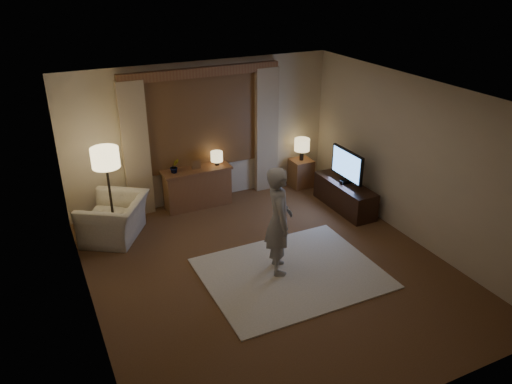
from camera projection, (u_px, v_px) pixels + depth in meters
room at (256, 175)px, 7.20m from camera, size 5.04×5.54×2.64m
rug at (291, 273)px, 7.28m from camera, size 2.50×2.00×0.02m
sideboard at (197, 188)px, 9.16m from camera, size 1.20×0.40×0.70m
picture_frame at (196, 166)px, 8.97m from camera, size 0.16×0.02×0.20m
plant at (175, 167)px, 8.79m from camera, size 0.17×0.13×0.30m
table_lamp_sideboard at (217, 157)px, 9.08m from camera, size 0.22×0.22×0.30m
floor_lamp at (106, 163)px, 7.83m from camera, size 0.44×0.44×1.51m
armchair at (115, 219)px, 8.11m from camera, size 1.33×1.37×0.68m
side_table at (301, 173)px, 10.00m from camera, size 0.40×0.40×0.56m
table_lamp_side at (302, 145)px, 9.75m from camera, size 0.30×0.30×0.44m
tv_stand at (345, 196)px, 9.11m from camera, size 0.45×1.40×0.50m
tv at (347, 165)px, 8.85m from camera, size 0.21×0.87×0.63m
person at (279, 221)px, 7.02m from camera, size 0.55×0.68×1.61m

